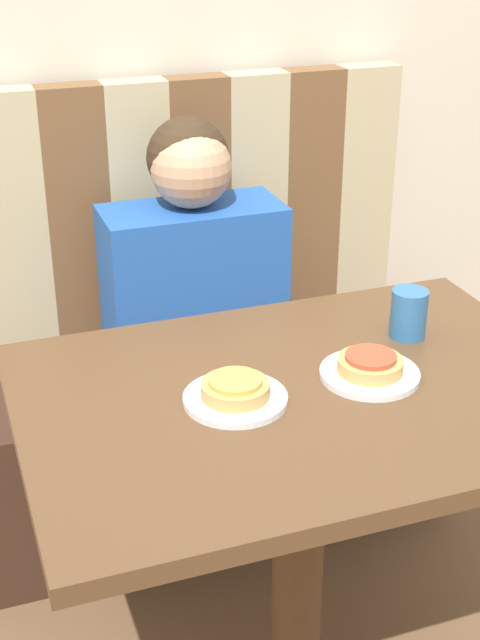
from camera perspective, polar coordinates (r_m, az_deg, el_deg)
booth_seat at (r=2.35m, az=-2.74°, el=-7.09°), size 1.24×0.48×0.44m
booth_backrest at (r=2.29m, az=-4.55°, el=7.14°), size 1.24×0.08×0.65m
dining_table at (r=1.61m, az=4.01°, el=-7.36°), size 0.99×0.70×0.71m
person at (r=2.12m, az=-3.06°, el=4.45°), size 0.43×0.22×0.60m
plate_left at (r=1.52m, az=-0.36°, el=-4.98°), size 0.18×0.18×0.01m
plate_right at (r=1.61m, az=8.23°, el=-3.38°), size 0.18×0.18×0.01m
pizza_left at (r=1.51m, az=-0.36°, el=-4.30°), size 0.12×0.12×0.03m
pizza_right at (r=1.60m, az=8.27°, el=-2.72°), size 0.12×0.12×0.03m
drinking_cup at (r=1.75m, az=10.74°, el=0.40°), size 0.07×0.07×0.10m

